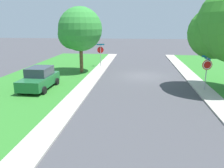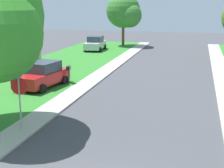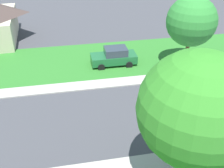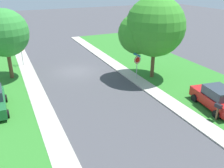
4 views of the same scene
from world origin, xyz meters
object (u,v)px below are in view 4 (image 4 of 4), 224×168
Objects in this scene: stop_sign_far_corner at (137,61)px; tree_across_right at (2,34)px; stop_sign_near_corner at (21,50)px; car_red_near_corner at (217,98)px; tree_sidewalk_far at (151,29)px; mailbox at (218,108)px.

tree_across_right reaches higher than stop_sign_far_corner.
stop_sign_near_corner is at bearing -43.53° from stop_sign_far_corner.
car_red_near_corner is 8.70m from tree_sidewalk_far.
tree_sidewalk_far is at bearing 156.46° from tree_across_right.
stop_sign_near_corner is 4.54m from tree_across_right.
tree_sidewalk_far is (-12.70, 5.53, 0.50)m from tree_across_right.
stop_sign_near_corner is 0.41× the size of tree_across_right.
stop_sign_far_corner is at bearing -71.13° from car_red_near_corner.
stop_sign_near_corner is 13.22m from stop_sign_far_corner.
stop_sign_far_corner is at bearing 6.52° from tree_sidewalk_far.
stop_sign_near_corner reaches higher than mailbox.
mailbox is at bearing 45.84° from car_red_near_corner.
tree_sidewalk_far reaches higher than stop_sign_near_corner.
stop_sign_near_corner is 1.00× the size of stop_sign_far_corner.
car_red_near_corner is 3.45× the size of mailbox.
tree_across_right reaches higher than mailbox.
tree_across_right is at bearing -49.28° from mailbox.
mailbox is (-12.52, 14.55, -3.35)m from tree_across_right.
stop_sign_far_corner is at bearing -82.02° from mailbox.
stop_sign_near_corner is 14.48m from tree_sidewalk_far.
car_red_near_corner reaches higher than mailbox.
tree_across_right is at bearing -43.62° from car_red_near_corner.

